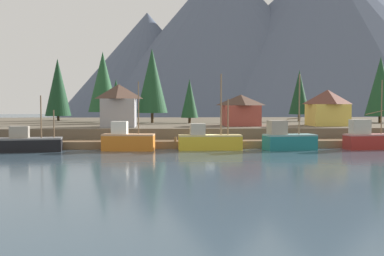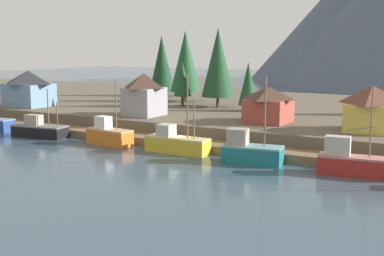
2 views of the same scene
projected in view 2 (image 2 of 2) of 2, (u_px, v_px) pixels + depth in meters
ground_plane at (245, 132)px, 80.46m from camera, size 400.00×400.00×1.00m
dock at (188, 144)px, 64.95m from camera, size 80.00×4.00×1.60m
shoreline_bank at (273, 113)px, 90.40m from camera, size 400.00×56.00×2.50m
mountain_west_peak at (356, 20)px, 195.42m from camera, size 81.51×81.51×47.43m
fishing_boat_black at (39, 130)px, 72.61m from camera, size 8.52×4.09×7.07m
fishing_boat_orange at (109, 135)px, 66.85m from camera, size 6.83×3.01×8.87m
fishing_boat_yellow at (176, 143)px, 61.77m from camera, size 8.23×2.61×9.90m
fishing_boat_teal at (250, 151)px, 56.01m from camera, size 6.93×3.87×9.91m
fishing_boat_red at (356, 163)px, 50.51m from camera, size 8.42×3.35×9.19m
house_yellow at (372, 108)px, 62.06m from camera, size 5.99×5.92×5.80m
house_grey at (144, 94)px, 76.66m from camera, size 5.28×5.72×6.51m
house_red at (269, 104)px, 69.74m from camera, size 5.83×6.26×5.01m
house_blue at (29, 88)px, 89.05m from camera, size 8.05×6.40×6.36m
conifer_near_left at (248, 84)px, 81.96m from camera, size 3.15×3.15×8.04m
conifer_mid_left at (185, 61)px, 96.00m from camera, size 5.79×5.79×13.67m
conifer_mid_right at (182, 79)px, 89.50m from camera, size 3.15×3.15×8.02m
conifer_back_right at (218, 62)px, 86.85m from camera, size 5.72×5.72×13.80m
conifer_centre at (162, 64)px, 107.45m from camera, size 5.36×5.36×13.00m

